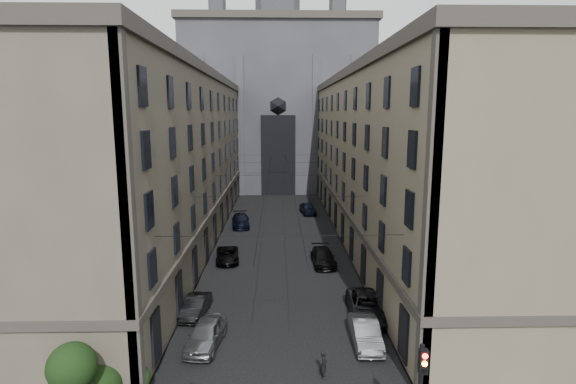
{
  "coord_description": "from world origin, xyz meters",
  "views": [
    {
      "loc": [
        -0.13,
        -14.38,
        14.25
      ],
      "look_at": [
        0.49,
        12.31,
        9.58
      ],
      "focal_mm": 28.0,
      "sensor_mm": 36.0,
      "label": 1
    }
  ],
  "objects": [
    {
      "name": "car_right_near",
      "position": [
        5.33,
        11.56,
        0.76
      ],
      "size": [
        1.7,
        4.64,
        1.52
      ],
      "primitive_type": "imported",
      "rotation": [
        0.0,
        0.0,
        -0.02
      ],
      "color": "gray",
      "rests_on": "ground"
    },
    {
      "name": "building_right",
      "position": [
        13.44,
        36.0,
        9.34
      ],
      "size": [
        13.6,
        60.6,
        18.85
      ],
      "color": "brown",
      "rests_on": "ground"
    },
    {
      "name": "shrub_cluster",
      "position": [
        -8.72,
        5.01,
        1.8
      ],
      "size": [
        3.9,
        4.4,
        3.9
      ],
      "color": "black",
      "rests_on": "sidewalk_left"
    },
    {
      "name": "tram_wires",
      "position": [
        0.0,
        35.63,
        7.25
      ],
      "size": [
        14.0,
        60.0,
        0.43
      ],
      "color": "black",
      "rests_on": "ground"
    },
    {
      "name": "car_left_midnear",
      "position": [
        -6.04,
        15.94,
        0.67
      ],
      "size": [
        1.86,
        4.21,
        1.34
      ],
      "primitive_type": "imported",
      "rotation": [
        0.0,
        0.0,
        -0.11
      ],
      "color": "black",
      "rests_on": "ground"
    },
    {
      "name": "gothic_tower",
      "position": [
        0.0,
        74.96,
        17.8
      ],
      "size": [
        35.0,
        23.0,
        58.0
      ],
      "color": "#2D2D33",
      "rests_on": "ground"
    },
    {
      "name": "pedestrian",
      "position": [
        2.34,
        8.0,
        0.8
      ],
      "size": [
        0.43,
        0.61,
        1.59
      ],
      "primitive_type": "imported",
      "rotation": [
        0.0,
        0.0,
        1.49
      ],
      "color": "black",
      "rests_on": "ground"
    },
    {
      "name": "car_right_midnear",
      "position": [
        6.2,
        15.38,
        0.8
      ],
      "size": [
        2.98,
        5.92,
        1.61
      ],
      "primitive_type": "imported",
      "rotation": [
        0.0,
        0.0,
        -0.06
      ],
      "color": "black",
      "rests_on": "ground"
    },
    {
      "name": "car_left_far",
      "position": [
        -4.88,
        41.57,
        0.78
      ],
      "size": [
        2.73,
        5.58,
        1.56
      ],
      "primitive_type": "imported",
      "rotation": [
        0.0,
        0.0,
        0.1
      ],
      "color": "black",
      "rests_on": "ground"
    },
    {
      "name": "car_left_midfar",
      "position": [
        -5.06,
        27.76,
        0.65
      ],
      "size": [
        2.66,
        4.92,
        1.31
      ],
      "primitive_type": "imported",
      "rotation": [
        0.0,
        0.0,
        0.11
      ],
      "color": "black",
      "rests_on": "ground"
    },
    {
      "name": "building_left",
      "position": [
        -13.44,
        36.0,
        9.34
      ],
      "size": [
        13.6,
        60.6,
        18.85
      ],
      "color": "#4C463A",
      "rests_on": "ground"
    },
    {
      "name": "car_left_near",
      "position": [
        -4.61,
        11.56,
        0.8
      ],
      "size": [
        2.44,
        4.87,
        1.59
      ],
      "primitive_type": "imported",
      "rotation": [
        0.0,
        0.0,
        -0.12
      ],
      "color": "slate",
      "rests_on": "ground"
    },
    {
      "name": "car_right_midfar",
      "position": [
        4.2,
        26.68,
        0.74
      ],
      "size": [
        2.21,
        5.15,
        1.48
      ],
      "primitive_type": "imported",
      "rotation": [
        0.0,
        0.0,
        0.03
      ],
      "color": "black",
      "rests_on": "ground"
    },
    {
      "name": "sidewalk_left",
      "position": [
        -10.5,
        36.0,
        0.07
      ],
      "size": [
        7.0,
        80.0,
        0.15
      ],
      "primitive_type": "cube",
      "color": "#383533",
      "rests_on": "ground"
    },
    {
      "name": "sidewalk_right",
      "position": [
        10.5,
        36.0,
        0.07
      ],
      "size": [
        7.0,
        80.0,
        0.15
      ],
      "primitive_type": "cube",
      "color": "#383533",
      "rests_on": "ground"
    },
    {
      "name": "car_right_far",
      "position": [
        4.2,
        48.68,
        0.8
      ],
      "size": [
        2.52,
        4.92,
        1.6
      ],
      "primitive_type": "imported",
      "rotation": [
        0.0,
        0.0,
        0.14
      ],
      "color": "black",
      "rests_on": "ground"
    }
  ]
}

